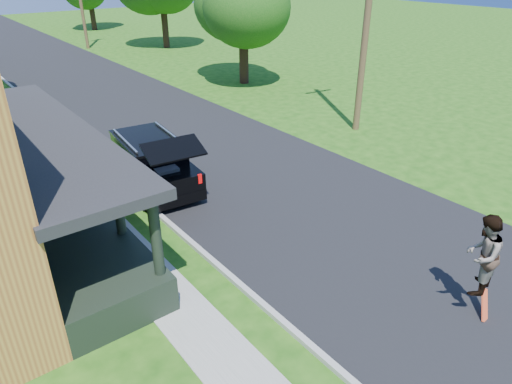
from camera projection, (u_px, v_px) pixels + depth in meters
ground at (376, 245)px, 12.66m from camera, size 140.00×140.00×0.00m
street at (106, 94)px, 26.77m from camera, size 8.00×120.00×0.02m
curb at (33, 106)px, 24.58m from camera, size 0.15×120.00×0.12m
sidewalk at (1, 111)px, 23.74m from camera, size 1.30×120.00×0.03m
black_suv at (151, 162)px, 15.59m from camera, size 2.35×5.11×2.31m
skateboarder at (483, 255)px, 9.56m from camera, size 1.04×0.89×1.86m
skateboard at (484, 306)px, 10.12m from camera, size 0.60×0.43×0.62m
tree_right_near at (242, 1)px, 26.95m from camera, size 6.38×6.01×7.57m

